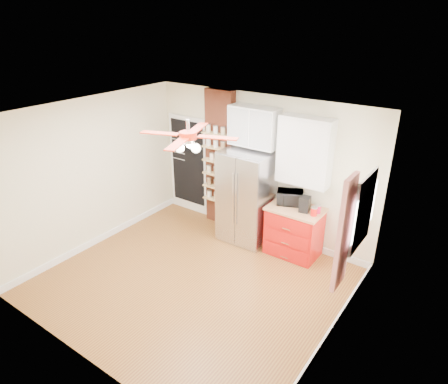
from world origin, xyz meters
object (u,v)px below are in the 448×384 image
Objects in this scene: red_cabinet at (294,231)px; ceiling_fan at (188,136)px; coffee_maker at (305,204)px; canister_left at (314,212)px; pantry_jar_oats at (212,156)px; fridge at (246,197)px; toaster_oven at (290,197)px.

red_cabinet is 0.67× the size of ceiling_fan.
coffee_maker is (0.16, -0.02, 0.58)m from red_cabinet.
red_cabinet is at bearing 163.96° from coffee_maker.
pantry_jar_oats reaches higher than canister_left.
coffee_maker reaches higher than red_cabinet.
pantry_jar_oats is (-2.22, 0.17, 0.47)m from canister_left.
canister_left is (0.36, -0.08, 0.52)m from red_cabinet.
fridge is 13.45× the size of pantry_jar_oats.
red_cabinet is 7.23× the size of pantry_jar_oats.
fridge is at bearing 91.76° from ceiling_fan.
red_cabinet is at bearing -2.89° from pantry_jar_oats.
ceiling_fan reaches higher than toaster_oven.
red_cabinet is 0.60m from coffee_maker.
fridge is 2.25m from ceiling_fan.
ceiling_fan reaches higher than red_cabinet.
fridge is 0.82m from toaster_oven.
ceiling_fan is at bearing -118.71° from red_cabinet.
fridge is 1.06m from red_cabinet.
toaster_oven is 3.40× the size of pantry_jar_oats.
fridge is 1.33m from canister_left.
ceiling_fan reaches higher than coffee_maker.
ceiling_fan reaches higher than fridge.
fridge is 1.15m from coffee_maker.
toaster_oven is at bearing 10.17° from fridge.
canister_left reaches higher than red_cabinet.
fridge is 6.71× the size of coffee_maker.
toaster_oven is 0.56m from canister_left.
canister_left is at bearing -1.13° from fridge.
ceiling_fan reaches higher than canister_left.
ceiling_fan is 2.43m from coffee_maker.
red_cabinet is 6.80× the size of canister_left.
canister_left is at bearing -4.39° from pantry_jar_oats.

